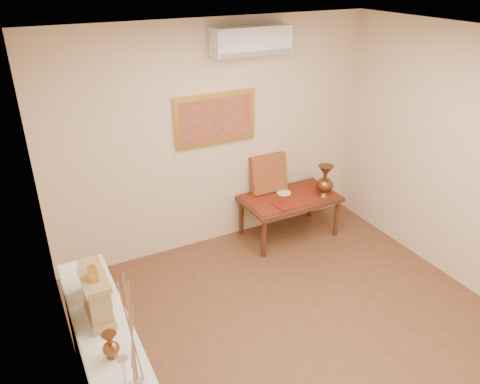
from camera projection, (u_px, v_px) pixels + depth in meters
floor at (320, 352)px, 4.29m from camera, size 4.50×4.50×0.00m
ceiling at (351, 49)px, 3.09m from camera, size 4.50×4.50×0.00m
wall_back at (215, 139)px, 5.48m from camera, size 4.00×0.02×2.70m
wall_left at (71, 301)px, 2.87m from camera, size 0.02×4.50×2.70m
white_vase at (135, 361)px, 2.21m from camera, size 0.21×0.21×1.09m
candlestick at (124, 374)px, 2.68m from camera, size 0.11×0.11×0.24m
brass_urn_small at (110, 342)px, 2.90m from camera, size 0.11×0.11×0.24m
table_cloth at (290, 197)px, 5.89m from camera, size 1.14×0.59×0.01m
brass_urn_tall at (325, 178)px, 5.81m from camera, size 0.22×0.22×0.49m
plate at (284, 193)px, 5.97m from camera, size 0.18×0.18×0.01m
menu at (283, 205)px, 5.66m from camera, size 0.20×0.26×0.01m
cushion at (268, 173)px, 5.94m from camera, size 0.49×0.20×0.50m
mantel_clock at (97, 297)px, 3.20m from camera, size 0.17×0.36×0.41m
wooden_chest at (93, 279)px, 3.48m from camera, size 0.16×0.21×0.24m
low_table at (290, 202)px, 5.92m from camera, size 1.20×0.70×0.55m
painting at (215, 119)px, 5.35m from camera, size 1.00×0.06×0.60m
ac_unit at (251, 41)px, 5.05m from camera, size 0.90×0.25×0.30m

